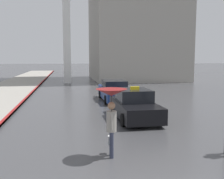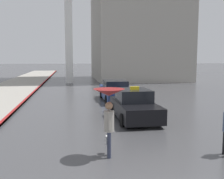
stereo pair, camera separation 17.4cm
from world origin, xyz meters
name	(u,v)px [view 2 (the right image)]	position (x,y,z in m)	size (l,w,h in m)	color
taxi	(134,106)	(1.39, 8.21, 0.68)	(1.91, 4.31, 1.65)	black
sedan_red	(115,91)	(1.48, 14.14, 0.67)	(1.91, 4.75, 1.44)	navy
pedestrian_with_umbrella	(109,104)	(-0.62, 3.35, 1.65)	(0.95, 0.95, 2.12)	#2D3347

